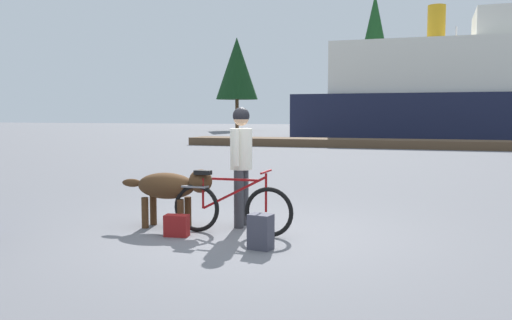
{
  "coord_description": "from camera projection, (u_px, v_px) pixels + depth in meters",
  "views": [
    {
      "loc": [
        2.45,
        -6.77,
        1.64
      ],
      "look_at": [
        -0.13,
        1.05,
        0.94
      ],
      "focal_mm": 37.76,
      "sensor_mm": 36.0,
      "label": 1
    }
  ],
  "objects": [
    {
      "name": "dog",
      "position": [
        171.0,
        187.0,
        7.72
      ],
      "size": [
        1.43,
        0.44,
        0.87
      ],
      "color": "#472D19",
      "rests_on": "ground_plane"
    },
    {
      "name": "person_cyclist",
      "position": [
        241.0,
        155.0,
        7.8
      ],
      "size": [
        0.32,
        0.53,
        1.74
      ],
      "color": "#333338",
      "rests_on": "ground_plane"
    },
    {
      "name": "pine_tree_far_left",
      "position": [
        237.0,
        69.0,
        54.24
      ],
      "size": [
        4.24,
        4.24,
        9.36
      ],
      "color": "#4C331E",
      "rests_on": "ground_plane"
    },
    {
      "name": "pine_tree_center",
      "position": [
        374.0,
        49.0,
        47.13
      ],
      "size": [
        4.08,
        4.08,
        12.17
      ],
      "color": "#4C331E",
      "rests_on": "ground_plane"
    },
    {
      "name": "bicycle",
      "position": [
        231.0,
        207.0,
        7.33
      ],
      "size": [
        1.73,
        0.44,
        0.89
      ],
      "color": "black",
      "rests_on": "ground_plane"
    },
    {
      "name": "dock_pier",
      "position": [
        341.0,
        143.0,
        27.3
      ],
      "size": [
        15.97,
        2.21,
        0.4
      ],
      "primitive_type": "cube",
      "color": "brown",
      "rests_on": "ground_plane"
    },
    {
      "name": "ground_plane",
      "position": [
        241.0,
        235.0,
        7.31
      ],
      "size": [
        160.0,
        160.0,
        0.0
      ],
      "primitive_type": "plane",
      "color": "slate"
    },
    {
      "name": "sailboat_moored",
      "position": [
        453.0,
        131.0,
        38.42
      ],
      "size": [
        8.34,
        2.34,
        7.8
      ],
      "color": "silver",
      "rests_on": "ground_plane"
    },
    {
      "name": "ferry_boat",
      "position": [
        481.0,
        93.0,
        33.36
      ],
      "size": [
        22.06,
        8.51,
        8.47
      ],
      "color": "#191E38",
      "rests_on": "ground_plane"
    },
    {
      "name": "handbag_pannier",
      "position": [
        177.0,
        226.0,
        7.23
      ],
      "size": [
        0.34,
        0.22,
        0.29
      ],
      "primitive_type": "cube",
      "rotation": [
        0.0,
        0.0,
        0.14
      ],
      "color": "maroon",
      "rests_on": "ground_plane"
    },
    {
      "name": "pine_tree_far_right",
      "position": [
        511.0,
        50.0,
        45.86
      ],
      "size": [
        4.18,
        4.18,
        11.35
      ],
      "color": "#4C331E",
      "rests_on": "ground_plane"
    },
    {
      "name": "backpack",
      "position": [
        261.0,
        232.0,
        6.54
      ],
      "size": [
        0.31,
        0.24,
        0.43
      ],
      "primitive_type": "cube",
      "rotation": [
        0.0,
        0.0,
        -0.17
      ],
      "color": "#3F3F4C",
      "rests_on": "ground_plane"
    }
  ]
}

